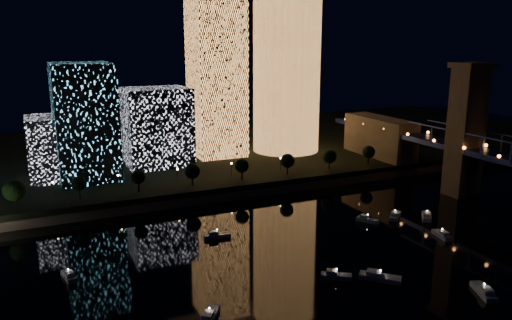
% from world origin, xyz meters
% --- Properties ---
extents(ground, '(520.00, 520.00, 0.00)m').
position_xyz_m(ground, '(0.00, 0.00, 0.00)').
color(ground, black).
rests_on(ground, ground).
extents(far_bank, '(420.00, 160.00, 5.00)m').
position_xyz_m(far_bank, '(0.00, 160.00, 2.50)').
color(far_bank, black).
rests_on(far_bank, ground).
extents(seawall, '(420.00, 6.00, 3.00)m').
position_xyz_m(seawall, '(0.00, 82.00, 1.50)').
color(seawall, '#6B5E4C').
rests_on(seawall, ground).
extents(tower_cylindrical, '(34.00, 34.00, 81.64)m').
position_xyz_m(tower_cylindrical, '(30.81, 129.17, 45.95)').
color(tower_cylindrical, '#EE974C').
rests_on(tower_cylindrical, far_bank).
extents(tower_rectangular, '(22.62, 22.62, 71.99)m').
position_xyz_m(tower_rectangular, '(-3.17, 133.78, 40.99)').
color(tower_rectangular, '#EE974C').
rests_on(tower_rectangular, far_bank).
extents(midrise_blocks, '(105.06, 37.48, 44.63)m').
position_xyz_m(midrise_blocks, '(-65.59, 122.37, 22.62)').
color(midrise_blocks, white).
rests_on(midrise_blocks, far_bank).
extents(motorboats, '(117.79, 64.97, 2.78)m').
position_xyz_m(motorboats, '(-7.59, 16.92, 0.81)').
color(motorboats, silver).
rests_on(motorboats, ground).
extents(esplanade_trees, '(166.22, 6.97, 8.99)m').
position_xyz_m(esplanade_trees, '(-38.87, 88.00, 10.47)').
color(esplanade_trees, black).
rests_on(esplanade_trees, far_bank).
extents(street_lamps, '(132.70, 0.70, 5.65)m').
position_xyz_m(street_lamps, '(-34.00, 94.00, 9.02)').
color(street_lamps, black).
rests_on(street_lamps, far_bank).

